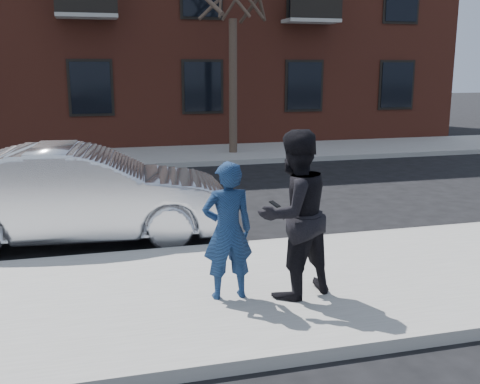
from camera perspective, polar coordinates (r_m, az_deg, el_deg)
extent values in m
plane|color=black|center=(7.26, -13.99, -11.10)|extent=(100.00, 100.00, 0.00)
cube|color=gray|center=(7.00, -13.97, -11.34)|extent=(50.00, 3.50, 0.15)
cube|color=#999691|center=(8.68, -14.25, -6.61)|extent=(50.00, 0.10, 0.15)
cube|color=gray|center=(18.14, -14.83, 3.28)|extent=(50.00, 3.50, 0.15)
cube|color=#999691|center=(16.36, -14.77, 2.31)|extent=(50.00, 0.10, 0.15)
cube|color=black|center=(20.01, -3.80, 10.62)|extent=(1.30, 0.06, 1.70)
cube|color=black|center=(22.75, 15.65, 10.42)|extent=(1.30, 0.06, 1.70)
cylinder|color=#32261D|center=(18.25, -0.71, 10.61)|extent=(0.26, 0.26, 4.20)
imported|color=silver|center=(9.65, -15.76, -0.25)|extent=(5.03, 2.11, 1.62)
imported|color=navy|center=(6.64, -1.27, -3.95)|extent=(0.61, 0.41, 1.67)
cube|color=black|center=(6.74, -2.13, -0.42)|extent=(0.07, 0.13, 0.08)
imported|color=black|center=(6.69, 5.50, -2.28)|extent=(1.18, 1.05, 2.02)
cube|color=black|center=(6.71, 3.55, -1.23)|extent=(0.13, 0.15, 0.06)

